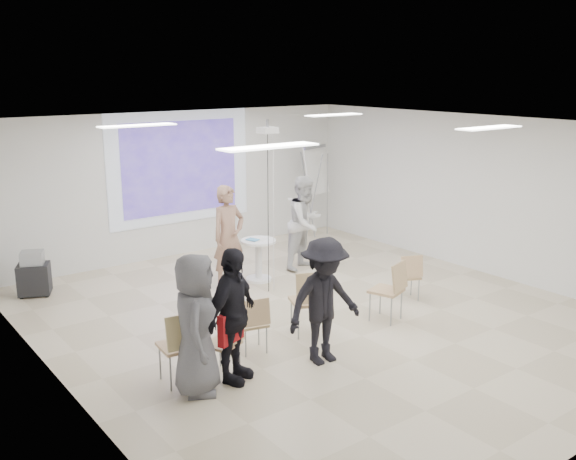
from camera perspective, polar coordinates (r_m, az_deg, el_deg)
floor at (r=10.32m, az=2.70°, el=-7.89°), size 8.00×9.00×0.10m
ceiling at (r=9.60m, az=2.92°, el=9.54°), size 8.00×9.00×0.10m
wall_back at (r=13.58m, az=-9.60°, el=4.09°), size 8.00×0.10×3.00m
wall_left at (r=7.97m, az=-20.22°, el=-3.63°), size 0.10×9.00×3.00m
wall_right at (r=12.77m, az=16.93°, el=3.05°), size 0.10×9.00×3.00m
projection_halo at (r=13.47m, az=-9.53°, el=5.52°), size 3.20×0.01×2.30m
projection_image at (r=13.46m, az=-9.50°, el=5.52°), size 2.60×0.01×1.90m
pedestal_table at (r=11.83m, az=-2.64°, el=-2.44°), size 0.82×0.82×0.80m
player_left at (r=11.38m, az=-5.33°, el=-0.01°), size 0.82×0.60×2.10m
player_right at (r=12.44m, az=1.58°, el=1.09°), size 1.16×1.03×2.03m
controller_left at (r=11.61m, az=-5.26°, el=1.96°), size 0.06×0.14×0.04m
controller_right at (r=12.45m, az=0.22°, el=2.77°), size 0.06×0.11×0.04m
chair_far_left at (r=8.08m, az=-9.54°, el=-9.76°), size 0.50×0.53×0.96m
chair_left_mid at (r=8.26m, az=-5.49°, el=-9.66°), size 0.51×0.53×0.83m
chair_left_inner at (r=8.85m, az=-3.05°, el=-8.02°), size 0.46×0.48×0.81m
chair_center at (r=9.37m, az=1.89°, el=-5.99°), size 0.62×0.64×1.00m
chair_right_inner at (r=10.02m, az=9.17°, el=-4.96°), size 0.58×0.60×0.96m
chair_right_far at (r=10.98m, az=10.70°, el=-3.80°), size 0.52×0.53×0.81m
red_jacket at (r=8.03m, az=-5.11°, el=-8.57°), size 0.43×0.25×0.40m
laptop at (r=8.95m, az=-3.28°, el=-8.09°), size 0.34×0.28×0.02m
audience_left at (r=7.94m, az=-4.98°, el=-6.76°), size 1.34×1.15×1.98m
audience_mid at (r=8.43m, az=3.25°, el=-5.59°), size 1.29×0.75×1.94m
audience_outer at (r=7.72m, az=-8.22°, el=-7.59°), size 1.03×1.14×1.95m
flipchart_easel at (r=14.59m, az=2.52°, el=5.29°), size 0.90×0.70×2.15m
av_cart at (r=11.93m, az=-21.66°, el=-3.74°), size 0.65×0.60×0.78m
ceiling_projector at (r=10.87m, az=-1.80°, el=8.16°), size 0.30×0.25×3.00m
fluor_panel_nw at (r=10.25m, az=-13.24°, el=9.03°), size 1.20×0.30×0.02m
fluor_panel_ne at (r=12.42m, az=4.10°, el=10.17°), size 1.20×0.30×0.02m
fluor_panel_sw at (r=7.21m, az=-1.69°, el=7.41°), size 1.20×0.30×0.02m
fluor_panel_se at (r=10.06m, az=17.45°, el=8.67°), size 1.20×0.30×0.02m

